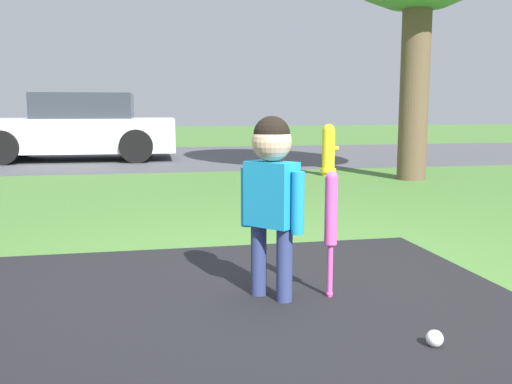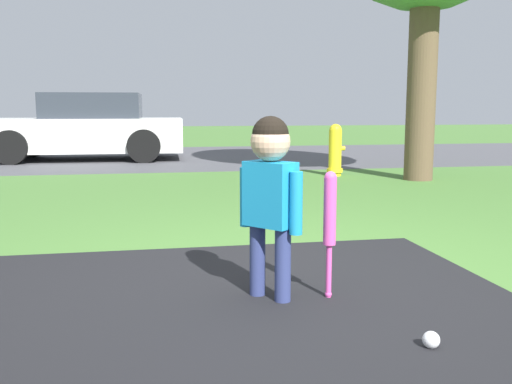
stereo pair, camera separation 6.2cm
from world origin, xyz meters
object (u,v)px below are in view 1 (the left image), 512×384
Objects in this scene: sports_ball at (435,338)px; fire_hydrant at (329,150)px; child at (272,182)px; parked_car at (78,129)px; baseball_bat at (331,216)px.

fire_hydrant is (1.59, 6.06, 0.34)m from sports_ball.
child is 1.24× the size of fire_hydrant.
parked_car is (-1.82, 8.81, -0.01)m from child.
baseball_bat is 9.21× the size of sports_ball.
baseball_bat is at bearing -108.77° from fire_hydrant.
child is 1.42× the size of baseball_bat.
parked_car reaches higher than fire_hydrant.
child is 0.37m from baseball_bat.
baseball_bat is 0.18× the size of parked_car.
child is 9.00m from parked_car.
sports_ball is at bearing 105.71° from parked_car.
baseball_bat is 9.11m from parked_car.
child is at bearing -111.87° from fire_hydrant.
child reaches higher than fire_hydrant.
parked_car is (-2.13, 8.86, 0.17)m from baseball_bat.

